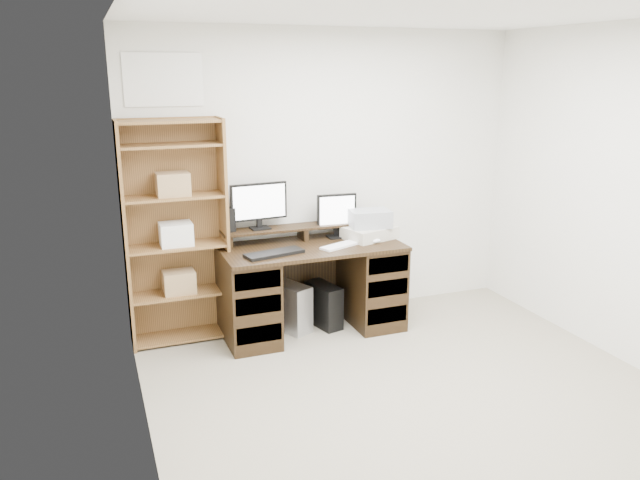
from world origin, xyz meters
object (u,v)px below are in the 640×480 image
tower_silver (289,307)px  bookshelf (175,231)px  monitor_small (337,214)px  desk (311,286)px  printer (369,233)px  tower_black (324,305)px  monitor_wide (259,203)px

tower_silver → bookshelf: size_ratio=0.23×
monitor_small → tower_silver: size_ratio=0.93×
desk → printer: 0.68m
desk → tower_black: (0.13, 0.05, -0.20)m
monitor_wide → tower_silver: bearing=-43.8°
monitor_wide → desk: bearing=-36.9°
tower_silver → tower_black: tower_silver is taller
printer → monitor_wide: bearing=151.1°
desk → monitor_wide: (-0.37, 0.24, 0.70)m
monitor_wide → bookshelf: size_ratio=0.27×
tower_silver → bookshelf: bookshelf is taller
monitor_small → bookshelf: (-1.36, 0.05, -0.04)m
tower_black → desk: bearing=-174.8°
tower_silver → tower_black: 0.31m
tower_black → monitor_small: bearing=22.5°
desk → printer: printer is taller
tower_silver → monitor_wide: bearing=116.3°
monitor_wide → monitor_small: 0.68m
monitor_wide → monitor_small: monitor_wide is taller
monitor_wide → tower_black: (0.50, -0.19, -0.90)m
monitor_wide → tower_silver: size_ratio=1.19×
monitor_wide → tower_silver: (0.20, -0.16, -0.88)m
tower_silver → bookshelf: bearing=146.9°
monitor_wide → tower_silver: monitor_wide is taller
monitor_wide → printer: bearing=-17.3°
bookshelf → monitor_wide: bearing=2.0°
monitor_small → monitor_wide: bearing=178.1°
desk → tower_black: 0.25m
desk → tower_silver: (-0.17, 0.08, -0.19)m
desk → printer: (0.55, 0.03, 0.41)m
bookshelf → desk: bearing=-11.3°
monitor_wide → printer: monitor_wide is taller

